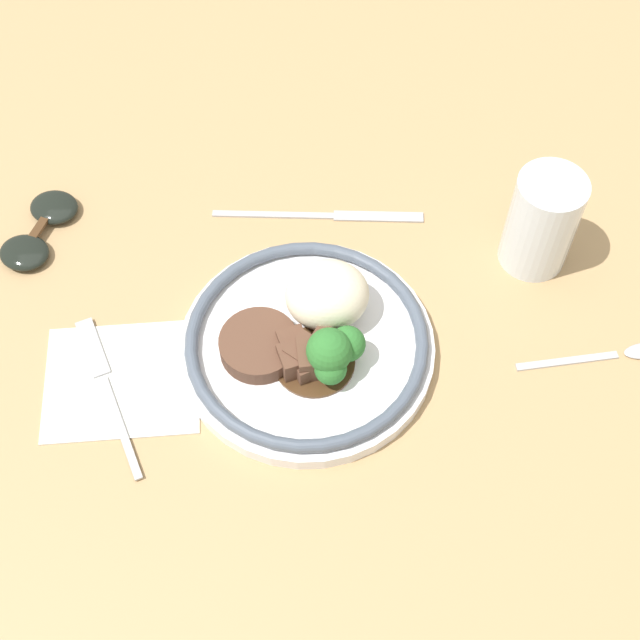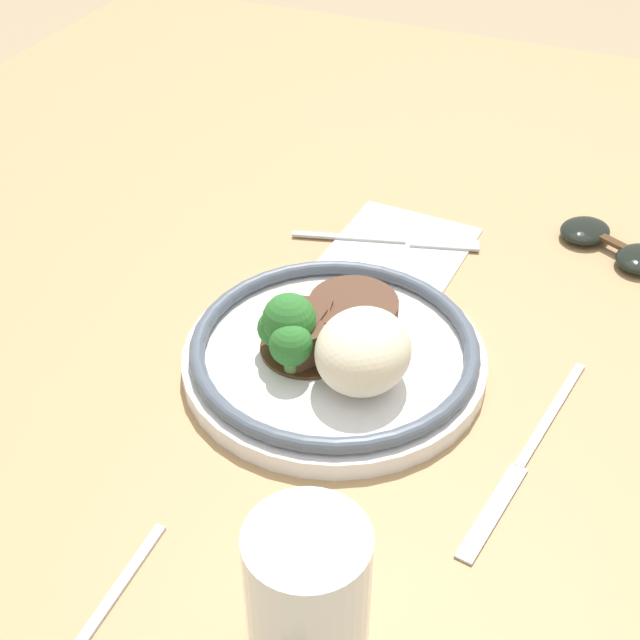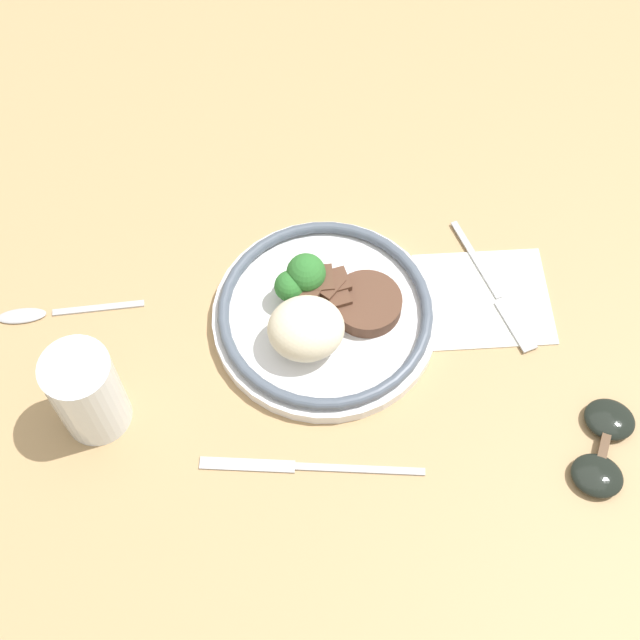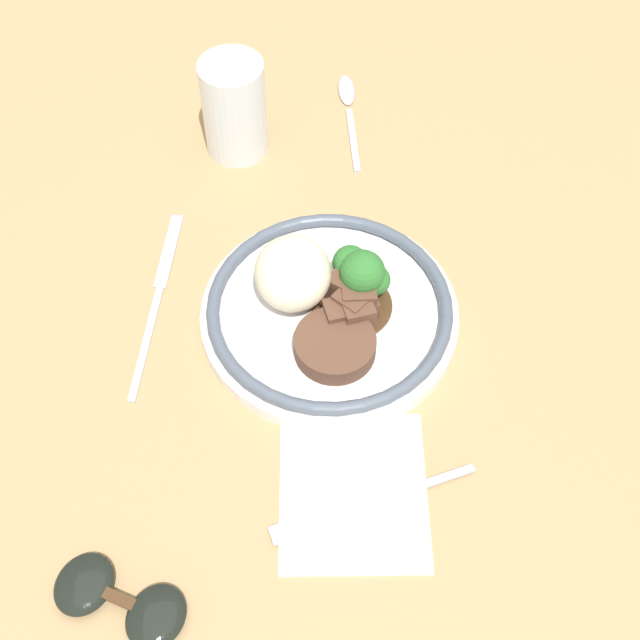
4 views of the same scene
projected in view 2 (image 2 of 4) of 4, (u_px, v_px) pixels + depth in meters
ground_plane at (326, 385)px, 0.72m from camera, size 8.00×8.00×0.00m
dining_table at (326, 369)px, 0.71m from camera, size 1.41×1.22×0.03m
napkin at (397, 251)px, 0.81m from camera, size 0.14×0.12×0.00m
plate at (335, 349)px, 0.67m from camera, size 0.23×0.23×0.07m
juice_glass at (308, 609)px, 0.46m from camera, size 0.06×0.06×0.11m
fork at (404, 241)px, 0.82m from camera, size 0.06×0.17×0.00m
knife at (523, 461)px, 0.61m from camera, size 0.21×0.04×0.00m
sunglasses at (613, 244)px, 0.80m from camera, size 0.09×0.11×0.02m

